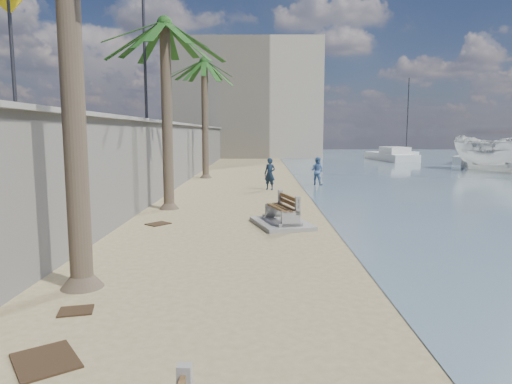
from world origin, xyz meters
name	(u,v)px	position (x,y,z in m)	size (l,w,h in m)	color
ground_plane	(283,319)	(0.00, 0.00, 0.00)	(140.00, 140.00, 0.00)	tan
seawall	(179,154)	(-5.20, 20.00, 1.75)	(0.45, 70.00, 3.50)	gray
wall_cap	(178,124)	(-5.20, 20.00, 3.55)	(0.80, 70.00, 0.12)	gray
end_building	(247,101)	(-2.00, 52.00, 7.00)	(18.00, 12.00, 14.00)	#B7AA93
bench_far	(282,213)	(0.35, 7.64, 0.43)	(2.17, 2.68, 0.97)	gray
palm_mid	(165,26)	(-4.03, 10.90, 7.11)	(5.00, 5.00, 8.11)	brown
palm_back	(204,63)	(-4.03, 23.50, 7.57)	(5.00, 5.00, 8.59)	brown
pedestrian_sign	(10,18)	(-5.00, 1.50, 5.15)	(0.78, 0.07, 2.40)	#2D2D33
streetlight	(144,44)	(-5.10, 12.00, 6.64)	(0.28, 0.28, 5.12)	#2D2D33
person_a	(270,172)	(0.16, 17.10, 0.98)	(0.71, 0.48, 1.96)	#142237
person_b	(317,169)	(3.00, 19.46, 0.90)	(0.87, 0.67, 1.81)	#4D6FA0
boat_cruiser	(503,152)	(18.54, 28.48, 1.58)	(3.37, 3.47, 3.96)	silver
yacht_near	(476,159)	(21.65, 39.24, 0.35)	(9.70, 2.71, 1.50)	silver
yacht_far	(390,157)	(14.07, 43.27, 0.35)	(9.50, 2.66, 1.50)	silver
sailboat_west	(406,154)	(17.92, 49.93, 0.35)	(4.70, 5.78, 9.76)	silver
debris_a	(46,361)	(-3.27, -1.45, 0.01)	(0.94, 0.75, 0.03)	#382616
debris_b	(76,311)	(-3.55, 0.28, 0.01)	(0.56, 0.45, 0.03)	#382616
debris_c	(158,224)	(-3.79, 7.80, 0.01)	(0.71, 0.57, 0.03)	#382616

